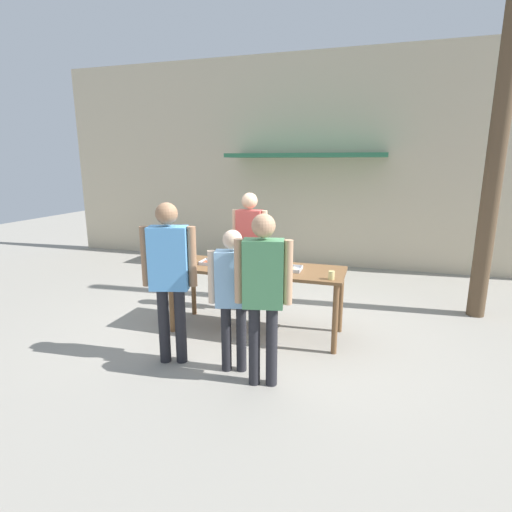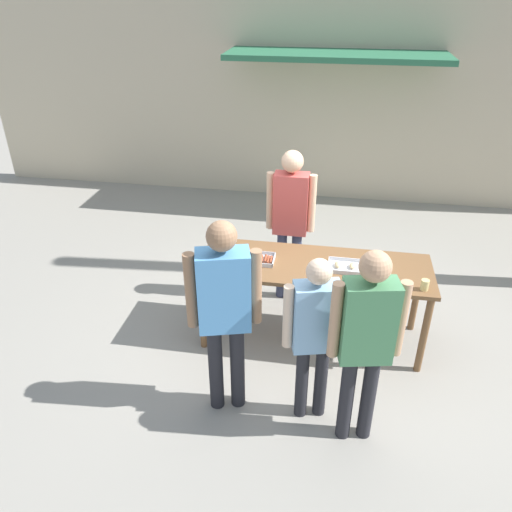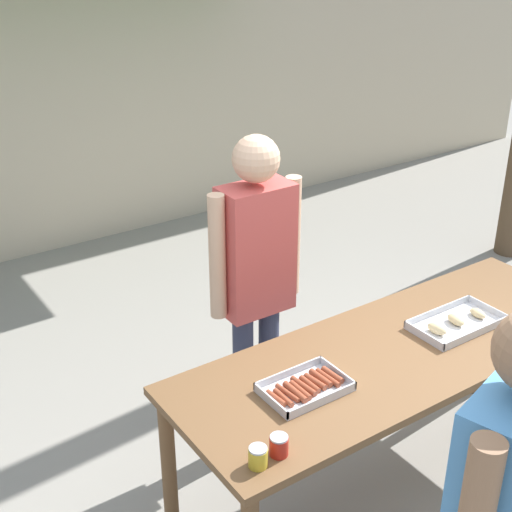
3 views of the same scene
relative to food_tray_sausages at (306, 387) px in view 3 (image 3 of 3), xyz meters
The scene contains 7 objects.
ground_plane 1.10m from the food_tray_sausages, ahead, with size 24.00×24.00×0.00m, color gray.
serving_table 0.60m from the food_tray_sausages, ahead, with size 2.31×0.80×0.91m.
food_tray_sausages is the anchor object (origin of this frame).
food_tray_buns 0.95m from the food_tray_sausages, ahead, with size 0.48×0.26×0.06m.
condiment_jar_mustard 0.51m from the food_tray_sausages, 148.32° to the right, with size 0.07×0.07×0.08m.
condiment_jar_ketchup 0.42m from the food_tray_sausages, 141.94° to the right, with size 0.07×0.07×0.08m.
person_server_behind_table 0.82m from the food_tray_sausages, 71.33° to the left, with size 0.55×0.24×1.83m.
Camera 3 is at (-2.19, -1.98, 2.78)m, focal length 50.00 mm.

